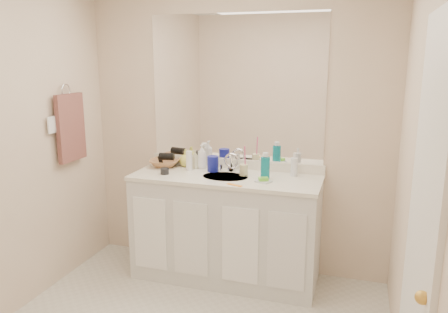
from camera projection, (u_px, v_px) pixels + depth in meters
wall_back at (236, 131)px, 3.69m from camera, size 2.60×0.02×2.40m
wall_right at (420, 186)px, 2.10m from camera, size 0.02×2.60×2.40m
vanity_cabinet at (226, 229)px, 3.60m from camera, size 1.50×0.55×0.85m
countertop at (226, 178)px, 3.51m from camera, size 1.52×0.57×0.03m
backsplash at (235, 164)px, 3.74m from camera, size 1.52×0.03×0.08m
sink_basin at (225, 178)px, 3.49m from camera, size 0.37×0.37×0.02m
faucet at (232, 165)px, 3.64m from camera, size 0.02×0.02×0.11m
mirror at (236, 88)px, 3.61m from camera, size 1.48×0.01×1.20m
blue_mug at (213, 164)px, 3.63m from camera, size 0.12×0.12×0.13m
tan_cup at (244, 170)px, 3.51m from camera, size 0.08×0.08×0.09m
toothbrush at (245, 157)px, 3.48m from camera, size 0.01×0.04×0.19m
mouthwash_bottle at (265, 168)px, 3.42m from camera, size 0.09×0.09×0.17m
clear_pump_bottle at (294, 167)px, 3.49m from camera, size 0.07×0.07×0.15m
soap_dish at (263, 181)px, 3.32m from camera, size 0.13×0.12×0.01m
green_soap at (263, 179)px, 3.32m from camera, size 0.09×0.08×0.03m
orange_comb at (235, 185)px, 3.24m from camera, size 0.13×0.07×0.01m
dark_jar at (165, 171)px, 3.55m from camera, size 0.09×0.09×0.05m
extra_white_bottle at (189, 161)px, 3.66m from camera, size 0.06×0.06×0.17m
soap_bottle_white at (202, 156)px, 3.73m from camera, size 0.08×0.08×0.21m
soap_bottle_cream at (195, 159)px, 3.74m from camera, size 0.09×0.09×0.16m
soap_bottle_yellow at (186, 158)px, 3.80m from camera, size 0.12×0.12×0.15m
wicker_basket at (165, 163)px, 3.80m from camera, size 0.30×0.30×0.06m
hair_dryer at (167, 157)px, 3.79m from camera, size 0.14×0.08×0.06m
towel_ring at (66, 91)px, 3.50m from camera, size 0.01×0.11×0.11m
hand_towel at (71, 128)px, 3.56m from camera, size 0.04×0.32×0.55m
switch_plate at (52, 125)px, 3.37m from camera, size 0.01×0.08×0.13m
door at (421, 250)px, 1.87m from camera, size 0.02×0.82×2.00m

